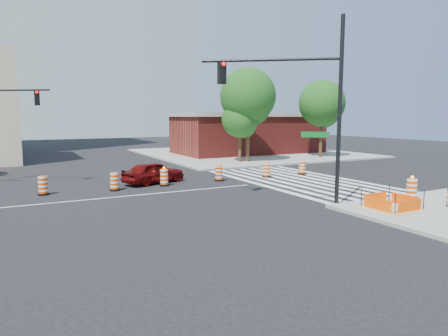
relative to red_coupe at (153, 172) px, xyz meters
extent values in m
plane|color=black|center=(-2.12, -3.37, -0.70)|extent=(120.00, 120.00, 0.00)
cube|color=gray|center=(15.88, 14.63, -0.62)|extent=(22.00, 22.00, 0.15)
cube|color=silver|center=(5.68, -3.37, -0.69)|extent=(0.45, 13.50, 0.01)
cube|color=silver|center=(6.58, -3.37, -0.69)|extent=(0.45, 13.50, 0.01)
cube|color=silver|center=(7.48, -3.37, -0.69)|extent=(0.45, 13.50, 0.01)
cube|color=silver|center=(8.38, -3.37, -0.69)|extent=(0.45, 13.50, 0.01)
cube|color=silver|center=(9.28, -3.37, -0.69)|extent=(0.45, 13.50, 0.01)
cube|color=silver|center=(10.18, -3.37, -0.69)|extent=(0.45, 13.50, 0.01)
cube|color=silver|center=(11.08, -3.37, -0.69)|extent=(0.45, 13.50, 0.01)
cube|color=silver|center=(11.98, -3.37, -0.69)|extent=(0.45, 13.50, 0.01)
cube|color=silver|center=(-2.12, -3.37, -0.69)|extent=(14.00, 0.12, 0.01)
cube|color=tan|center=(6.88, -12.37, -0.52)|extent=(2.20, 2.20, 0.05)
cube|color=#FB5205|center=(6.88, -13.27, -0.27)|extent=(1.44, 0.02, 0.55)
cube|color=#FB5205|center=(6.88, -11.47, -0.27)|extent=(1.44, 0.02, 0.55)
cube|color=#FB5205|center=(5.98, -12.37, -0.27)|extent=(0.02, 1.44, 0.55)
cube|color=#FB5205|center=(7.78, -12.37, -0.27)|extent=(0.02, 1.44, 0.55)
cylinder|color=black|center=(5.98, -13.27, -0.10)|extent=(0.04, 0.04, 0.90)
cylinder|color=black|center=(7.78, -13.27, -0.10)|extent=(0.04, 0.04, 0.90)
cylinder|color=black|center=(5.98, -11.47, -0.10)|extent=(0.04, 0.04, 0.90)
cylinder|color=black|center=(7.78, -11.47, -0.10)|extent=(0.04, 0.04, 0.90)
cube|color=maroon|center=(15.88, 14.63, 1.40)|extent=(16.00, 8.00, 4.20)
cube|color=gray|center=(15.88, 14.63, 3.70)|extent=(16.50, 8.50, 0.40)
imported|color=#580707|center=(0.00, 0.00, 0.00)|extent=(4.42, 2.94, 1.40)
cylinder|color=black|center=(5.56, -10.35, 3.73)|extent=(0.19, 0.19, 8.56)
cylinder|color=black|center=(2.98, -8.45, 6.08)|extent=(5.25, 3.90, 0.13)
cube|color=black|center=(1.17, -7.12, 5.55)|extent=(0.34, 0.30, 1.07)
sphere|color=#FF0C0C|center=(1.17, -7.30, 5.92)|extent=(0.19, 0.19, 0.19)
cube|color=#0C591E|center=(4.70, -9.72, 2.66)|extent=(1.06, 0.79, 0.27)
cylinder|color=black|center=(-7.88, 3.16, 5.05)|extent=(4.47, 3.24, 0.11)
cube|color=black|center=(-6.34, 2.06, 4.60)|extent=(0.29, 0.25, 0.90)
sphere|color=#FF0C0C|center=(-6.34, 1.88, 4.91)|extent=(0.16, 0.16, 0.16)
cylinder|color=black|center=(9.39, -11.46, -0.50)|extent=(0.60, 0.60, 0.10)
cylinder|color=#DB4304|center=(9.39, -11.46, 0.00)|extent=(0.48, 0.48, 0.96)
sphere|color=#FF990C|center=(9.39, -11.46, 0.56)|extent=(0.16, 0.16, 0.16)
cylinder|color=black|center=(9.25, -13.37, -0.10)|extent=(0.04, 0.04, 0.89)
cylinder|color=#382314|center=(10.35, 6.99, 1.06)|extent=(0.31, 0.31, 3.53)
sphere|color=#1A4D16|center=(10.35, 6.99, 3.27)|extent=(3.31, 3.31, 3.31)
sphere|color=#1A4D16|center=(10.84, 7.28, 2.72)|extent=(2.42, 2.42, 2.42)
sphere|color=#1A4D16|center=(9.97, 6.80, 2.94)|extent=(2.20, 2.20, 2.20)
cylinder|color=#382314|center=(11.07, 6.83, 1.98)|extent=(0.34, 0.34, 5.35)
sphere|color=#1A4D16|center=(11.07, 6.83, 5.32)|extent=(5.01, 5.01, 5.01)
sphere|color=#1A4D16|center=(11.61, 7.15, 4.48)|extent=(3.68, 3.68, 3.68)
sphere|color=#1A4D16|center=(10.65, 6.62, 4.82)|extent=(3.34, 3.34, 3.34)
cylinder|color=#382314|center=(19.80, 6.97, 1.75)|extent=(0.32, 0.32, 4.91)
sphere|color=#1A4D16|center=(19.80, 6.97, 4.82)|extent=(4.60, 4.60, 4.60)
sphere|color=#1A4D16|center=(20.31, 7.27, 4.05)|extent=(3.37, 3.37, 3.37)
sphere|color=#1A4D16|center=(19.40, 6.77, 4.36)|extent=(3.07, 3.07, 3.07)
cylinder|color=black|center=(-6.45, -0.93, -0.65)|extent=(0.60, 0.60, 0.10)
cylinder|color=#DB4304|center=(-6.45, -0.93, -0.15)|extent=(0.48, 0.48, 0.95)
cylinder|color=black|center=(-2.77, -1.43, -0.65)|extent=(0.60, 0.60, 0.10)
cylinder|color=#DB4304|center=(-2.77, -1.43, -0.15)|extent=(0.48, 0.48, 0.95)
cylinder|color=black|center=(0.26, -1.26, -0.65)|extent=(0.60, 0.60, 0.10)
cylinder|color=#DB4304|center=(0.26, -1.26, -0.15)|extent=(0.48, 0.48, 0.95)
sphere|color=#FF990C|center=(0.26, -1.26, 0.40)|extent=(0.16, 0.16, 0.16)
cylinder|color=black|center=(4.08, -1.12, -0.65)|extent=(0.60, 0.60, 0.10)
cylinder|color=#DB4304|center=(4.08, -1.12, -0.15)|extent=(0.48, 0.48, 0.95)
cylinder|color=black|center=(7.70, -1.30, -0.65)|extent=(0.60, 0.60, 0.10)
cylinder|color=#DB4304|center=(7.70, -1.30, -0.15)|extent=(0.48, 0.48, 0.95)
cylinder|color=black|center=(10.82, -1.29, -0.65)|extent=(0.60, 0.60, 0.10)
cylinder|color=#DB4304|center=(10.82, -1.29, -0.15)|extent=(0.48, 0.48, 0.95)
camera|label=1|loc=(-7.71, -24.15, 3.48)|focal=32.00mm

